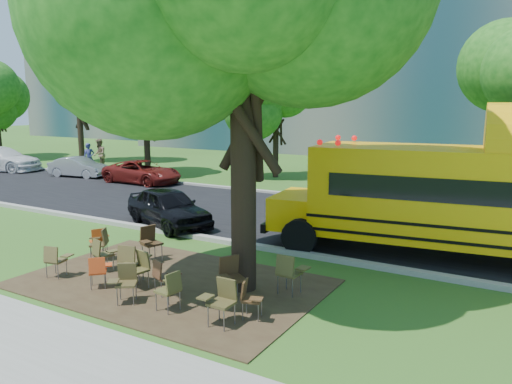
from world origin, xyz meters
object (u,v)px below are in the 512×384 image
Objects in this scene: bg_car_red at (142,172)px; chair_2 at (99,269)px; chair_1 at (102,252)px; chair_13 at (289,270)px; chair_7 at (250,296)px; chair_9 at (101,241)px; bg_car_white at (1,159)px; chair_3 at (138,266)px; chair_5 at (125,279)px; main_tree at (243,14)px; chair_0 at (55,258)px; chair_8 at (99,239)px; chair_10 at (150,240)px; chair_11 at (131,260)px; chair_14 at (222,297)px; pedestrian_b at (99,154)px; bg_car_silver at (79,167)px; chair_6 at (170,287)px; pedestrian_a at (89,158)px; black_car at (168,207)px; chair_12 at (230,274)px; chair_4 at (163,274)px.

chair_2 is at bearing -139.33° from bg_car_red.
chair_1 is 0.91× the size of chair_13.
chair_1 is 1.09× the size of chair_7.
chair_9 is 0.17× the size of bg_car_white.
chair_5 is (0.35, -0.76, -0.02)m from chair_3.
chair_0 is at bearing -158.78° from main_tree.
chair_3 reaches higher than chair_8.
chair_10 is 1.00× the size of chair_11.
main_tree is 6.04m from chair_11.
pedestrian_b is (-19.45, 14.84, 0.42)m from chair_14.
chair_8 is 0.84× the size of chair_11.
bg_car_white reaches higher than bg_car_silver.
chair_6 is at bearing -36.22° from chair_11.
chair_11 is at bearing -147.09° from chair_9.
pedestrian_a is at bearing 127.67° from chair_11.
black_car is (-5.99, 5.56, 0.10)m from chair_14.
bg_car_white is at bearing -62.11° from chair_5.
main_tree is at bearing 9.41° from chair_11.
chair_5 is 2.84m from chair_10.
chair_6 is (-0.64, -1.80, -5.49)m from main_tree.
chair_10 is 0.24× the size of black_car.
chair_12 is 0.49× the size of pedestrian_b.
bg_car_silver is at bearing 60.75° from chair_6.
chair_13 is (1.05, 0.19, -5.44)m from main_tree.
bg_car_red reaches higher than chair_1.
main_tree is 5.76m from chair_7.
chair_4 is at bearing 66.44° from chair_10.
chair_11 is at bearing -13.66° from chair_14.
chair_7 is 0.22× the size of bg_car_silver.
chair_4 is 22.56m from pedestrian_b.
pedestrian_a reaches higher than chair_12.
chair_4 is (1.53, 0.43, 0.02)m from chair_2.
chair_2 is 3.81m from chair_7.
pedestrian_a is (-18.48, 11.89, -5.12)m from main_tree.
chair_2 is 0.88× the size of chair_3.
chair_4 is at bearing 6.68° from chair_1.
chair_8 reaches higher than chair_2.
chair_0 reaches higher than chair_8.
chair_6 reaches higher than chair_8.
chair_9 is (-3.12, 1.10, 0.04)m from chair_4.
chair_10 is (1.52, 0.38, 0.09)m from chair_8.
chair_3 is 1.04× the size of chair_5.
chair_1 is at bearing -167.92° from main_tree.
main_tree is at bearing -139.00° from chair_12.
main_tree reaches higher than chair_4.
bg_car_silver is at bearing -27.95° from chair_3.
chair_11 is (0.81, -1.53, 0.00)m from chair_10.
chair_6 reaches higher than chair_5.
pedestrian_a is at bearing 80.17° from black_car.
pedestrian_a is (-13.70, 11.78, 0.40)m from chair_8.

